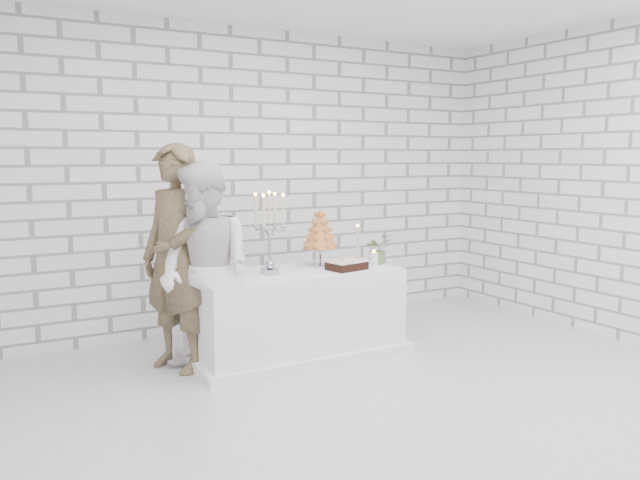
{
  "coord_description": "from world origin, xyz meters",
  "views": [
    {
      "loc": [
        -2.36,
        -3.46,
        1.74
      ],
      "look_at": [
        0.2,
        1.08,
        1.05
      ],
      "focal_mm": 35.66,
      "sensor_mm": 36.0,
      "label": 1
    }
  ],
  "objects_px": {
    "cake_table": "(296,313)",
    "bride": "(205,271)",
    "croquembouche": "(320,237)",
    "groom": "(176,258)",
    "candelabra": "(270,233)"
  },
  "relations": [
    {
      "from": "cake_table",
      "to": "bride",
      "type": "height_order",
      "value": "bride"
    },
    {
      "from": "croquembouche",
      "to": "groom",
      "type": "bearing_deg",
      "value": 179.28
    },
    {
      "from": "groom",
      "to": "croquembouche",
      "type": "relative_size",
      "value": 3.52
    },
    {
      "from": "bride",
      "to": "cake_table",
      "type": "bearing_deg",
      "value": 77.4
    },
    {
      "from": "groom",
      "to": "candelabra",
      "type": "relative_size",
      "value": 2.62
    },
    {
      "from": "groom",
      "to": "candelabra",
      "type": "bearing_deg",
      "value": 49.85
    },
    {
      "from": "bride",
      "to": "croquembouche",
      "type": "distance_m",
      "value": 1.23
    },
    {
      "from": "bride",
      "to": "candelabra",
      "type": "bearing_deg",
      "value": 79.01
    },
    {
      "from": "groom",
      "to": "bride",
      "type": "relative_size",
      "value": 1.08
    },
    {
      "from": "cake_table",
      "to": "croquembouche",
      "type": "xyz_separation_m",
      "value": [
        0.31,
        0.12,
        0.64
      ]
    },
    {
      "from": "croquembouche",
      "to": "candelabra",
      "type": "bearing_deg",
      "value": -164.97
    },
    {
      "from": "cake_table",
      "to": "groom",
      "type": "bearing_deg",
      "value": 172.26
    },
    {
      "from": "cake_table",
      "to": "groom",
      "type": "xyz_separation_m",
      "value": [
        -1.02,
        0.14,
        0.55
      ]
    },
    {
      "from": "bride",
      "to": "croquembouche",
      "type": "height_order",
      "value": "bride"
    },
    {
      "from": "cake_table",
      "to": "bride",
      "type": "xyz_separation_m",
      "value": [
        -0.88,
        -0.17,
        0.48
      ]
    }
  ]
}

